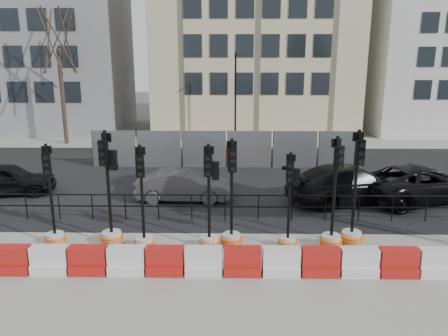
{
  "coord_description": "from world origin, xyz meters",
  "views": [
    {
      "loc": [
        0.19,
        -13.63,
        5.79
      ],
      "look_at": [
        -0.06,
        3.0,
        1.52
      ],
      "focal_mm": 35.0,
      "sensor_mm": 36.0,
      "label": 1
    }
  ],
  "objects_px": {
    "traffic_signal_a": "(54,225)",
    "car_c": "(351,184)",
    "traffic_signal_d": "(210,225)",
    "car_a": "(6,179)",
    "traffic_signal_h": "(353,222)"
  },
  "relations": [
    {
      "from": "car_a",
      "to": "car_c",
      "type": "bearing_deg",
      "value": -102.3
    },
    {
      "from": "traffic_signal_h",
      "to": "traffic_signal_d",
      "type": "bearing_deg",
      "value": 176.99
    },
    {
      "from": "traffic_signal_d",
      "to": "car_a",
      "type": "bearing_deg",
      "value": 154.73
    },
    {
      "from": "car_c",
      "to": "car_a",
      "type": "bearing_deg",
      "value": 71.02
    },
    {
      "from": "traffic_signal_d",
      "to": "traffic_signal_h",
      "type": "height_order",
      "value": "traffic_signal_h"
    },
    {
      "from": "traffic_signal_a",
      "to": "traffic_signal_h",
      "type": "xyz_separation_m",
      "value": [
        9.35,
        0.15,
        0.09
      ]
    },
    {
      "from": "traffic_signal_a",
      "to": "car_a",
      "type": "height_order",
      "value": "traffic_signal_a"
    },
    {
      "from": "traffic_signal_d",
      "to": "traffic_signal_h",
      "type": "xyz_separation_m",
      "value": [
        4.46,
        0.37,
        -0.03
      ]
    },
    {
      "from": "traffic_signal_a",
      "to": "car_c",
      "type": "distance_m",
      "value": 11.29
    },
    {
      "from": "car_a",
      "to": "car_c",
      "type": "xyz_separation_m",
      "value": [
        14.51,
        -0.77,
        0.08
      ]
    },
    {
      "from": "traffic_signal_d",
      "to": "traffic_signal_h",
      "type": "relative_size",
      "value": 0.9
    },
    {
      "from": "traffic_signal_h",
      "to": "car_c",
      "type": "bearing_deg",
      "value": 68.12
    },
    {
      "from": "traffic_signal_a",
      "to": "car_a",
      "type": "bearing_deg",
      "value": 118.08
    },
    {
      "from": "car_a",
      "to": "car_c",
      "type": "relative_size",
      "value": 0.75
    },
    {
      "from": "traffic_signal_d",
      "to": "car_c",
      "type": "xyz_separation_m",
      "value": [
        5.52,
        4.59,
        -0.02
      ]
    }
  ]
}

